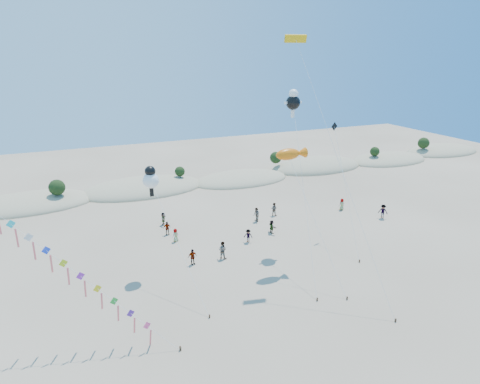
{
  "coord_description": "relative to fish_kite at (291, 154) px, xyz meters",
  "views": [
    {
      "loc": [
        -9.11,
        -15.08,
        19.94
      ],
      "look_at": [
        3.18,
        14.0,
        9.09
      ],
      "focal_mm": 30.0,
      "sensor_mm": 36.0,
      "label": 1
    }
  ],
  "objects": [
    {
      "name": "fish_kite",
      "position": [
        0.0,
        0.0,
        0.0
      ],
      "size": [
        3.16,
        9.14,
        11.6
      ],
      "color": "#3F2D1E",
      "rests_on": "ground"
    },
    {
      "name": "cartoon_kite_high",
      "position": [
        2.52,
        4.35,
        4.37
      ],
      "size": [
        4.91,
        12.83,
        16.62
      ],
      "color": "#3F2D1E",
      "rests_on": "ground"
    },
    {
      "name": "parafoil_kite",
      "position": [
        0.26,
        0.01,
        9.57
      ],
      "size": [
        3.63,
        13.37,
        21.61
      ],
      "color": "#3F2D1E",
      "rests_on": "ground"
    },
    {
      "name": "cartoon_kite_low",
      "position": [
        -12.72,
        3.35,
        -1.85
      ],
      "size": [
        2.94,
        10.46,
        10.38
      ],
      "color": "#3F2D1E",
      "rests_on": "ground"
    },
    {
      "name": "dune_ridge",
      "position": [
        -8.67,
        28.08,
        -10.91
      ],
      "size": [
        145.3,
        11.49,
        5.57
      ],
      "color": "gray",
      "rests_on": "ground"
    },
    {
      "name": "beachgoers",
      "position": [
        0.31,
        7.36,
        -10.18
      ],
      "size": [
        27.78,
        12.28,
        1.88
      ],
      "color": "slate",
      "rests_on": "ground"
    },
    {
      "name": "dark_kite",
      "position": [
        7.8,
        2.62,
        -2.12
      ],
      "size": [
        2.55,
        8.86,
        12.81
      ],
      "color": "#3F2D1E",
      "rests_on": "ground"
    }
  ]
}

